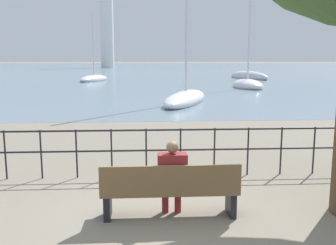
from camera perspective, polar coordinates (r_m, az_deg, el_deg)
name	(u,v)px	position (r m, az deg, el deg)	size (l,w,h in m)	color
ground_plane	(170,216)	(6.24, 0.29, -14.04)	(1000.00, 1000.00, 0.00)	gray
harbor_water	(146,66)	(165.12, -3.43, 8.62)	(600.00, 300.00, 0.01)	slate
park_bench	(170,191)	(6.01, 0.34, -10.39)	(2.19, 0.45, 0.90)	brown
seated_person_left	(172,175)	(6.01, 0.65, -8.01)	(0.46, 0.35, 1.24)	maroon
promenade_railing	(163,145)	(8.03, -0.71, -3.42)	(12.60, 0.04, 1.05)	black
sailboat_0	(94,79)	(45.98, -11.21, 6.54)	(3.70, 6.69, 8.42)	silver
sailboat_2	(247,85)	(34.47, 12.01, 5.68)	(2.50, 5.31, 11.31)	white
sailboat_3	(186,98)	(22.10, 2.72, 3.75)	(4.09, 7.57, 10.86)	white
sailboat_4	(248,76)	(51.26, 12.14, 6.90)	(3.98, 9.06, 11.61)	silver
harbor_lighthouse	(107,25)	(122.88, -9.33, 14.45)	(4.21, 4.21, 28.70)	white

